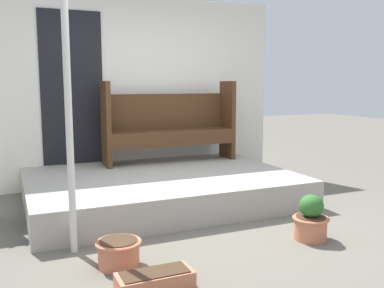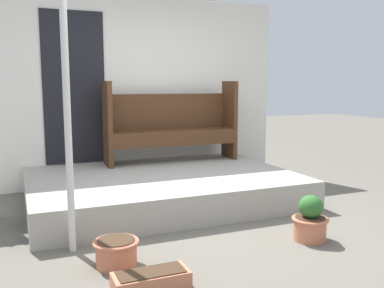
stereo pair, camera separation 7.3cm
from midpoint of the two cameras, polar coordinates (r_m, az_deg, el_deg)
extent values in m
plane|color=#666056|center=(4.29, 2.35, -11.10)|extent=(24.00, 24.00, 0.00)
cube|color=#A8A399|center=(5.18, -3.64, -5.81)|extent=(3.07, 2.17, 0.33)
cube|color=white|center=(6.09, -7.18, 7.02)|extent=(4.27, 0.06, 2.60)
cube|color=black|center=(5.88, -15.08, 7.19)|extent=(0.80, 0.02, 2.00)
cylinder|color=silver|center=(3.61, -15.69, 2.62)|extent=(0.06, 0.06, 2.17)
cube|color=#4C2D19|center=(5.63, -10.83, 2.62)|extent=(0.07, 0.40, 1.10)
cube|color=#4C2D19|center=(6.21, 5.35, 3.24)|extent=(0.07, 0.40, 1.10)
cube|color=#4C2D19|center=(5.87, -2.34, 1.69)|extent=(1.71, 0.42, 0.04)
cube|color=#4C2D19|center=(5.71, -1.71, 0.50)|extent=(1.70, 0.05, 0.16)
cube|color=#4C2D19|center=(6.02, -2.92, 4.37)|extent=(1.70, 0.06, 0.49)
cylinder|color=#C67251|center=(3.47, -9.45, -14.15)|extent=(0.32, 0.32, 0.20)
torus|color=#C67251|center=(3.44, -9.48, -12.76)|extent=(0.36, 0.36, 0.02)
cylinder|color=#422D1E|center=(3.43, -9.49, -12.51)|extent=(0.29, 0.29, 0.01)
cylinder|color=#C67251|center=(4.09, 15.94, -10.82)|extent=(0.29, 0.29, 0.21)
torus|color=#C67251|center=(4.06, 15.99, -9.59)|extent=(0.33, 0.33, 0.02)
cylinder|color=#422D1E|center=(4.06, 16.00, -9.37)|extent=(0.27, 0.27, 0.01)
ellipsoid|color=#2D6628|center=(4.03, 16.05, -8.02)|extent=(0.22, 0.22, 0.21)
cube|color=#C67251|center=(3.10, -4.79, -17.75)|extent=(0.53, 0.22, 0.13)
cube|color=#422D1E|center=(3.07, -4.80, -16.63)|extent=(0.46, 0.19, 0.01)
camera|label=1|loc=(0.04, -89.53, 0.07)|focal=40.00mm
camera|label=2|loc=(0.04, 90.47, -0.07)|focal=40.00mm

